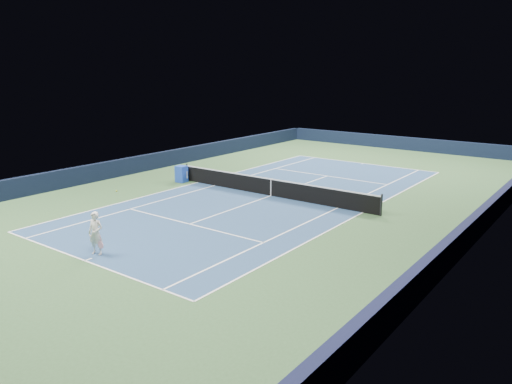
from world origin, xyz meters
The scene contains 19 objects.
ground centered at (0.00, 0.00, 0.00)m, with size 40.00×40.00×0.00m, color #30512C.
wall_far centered at (0.00, 19.82, 0.55)m, with size 22.00×0.35×1.10m, color black.
wall_right centered at (10.82, 0.00, 0.55)m, with size 0.35×40.00×1.10m, color black.
wall_left centered at (-10.82, 0.00, 0.55)m, with size 0.35×40.00×1.10m, color black.
court_surface centered at (0.00, 0.00, 0.00)m, with size 10.97×23.77×0.01m, color navy.
baseline_far centered at (0.00, 11.88, 0.01)m, with size 10.97×0.08×0.00m, color white.
baseline_near centered at (0.00, -11.88, 0.01)m, with size 10.97×0.08×0.00m, color white.
sideline_doubles_right centered at (5.49, 0.00, 0.01)m, with size 0.08×23.77×0.00m, color white.
sideline_doubles_left centered at (-5.49, 0.00, 0.01)m, with size 0.08×23.77×0.00m, color white.
sideline_singles_right centered at (4.12, 0.00, 0.01)m, with size 0.08×23.77×0.00m, color white.
sideline_singles_left centered at (-4.12, 0.00, 0.01)m, with size 0.08×23.77×0.00m, color white.
service_line_far centered at (0.00, 6.40, 0.01)m, with size 8.23×0.08×0.00m, color white.
service_line_near centered at (0.00, -6.40, 0.01)m, with size 8.23×0.08×0.00m, color white.
center_service_line centered at (0.00, 0.00, 0.01)m, with size 0.08×12.80×0.00m, color white.
center_mark_far centered at (0.00, 11.73, 0.01)m, with size 0.08×0.30×0.00m, color white.
center_mark_near centered at (0.00, -11.73, 0.01)m, with size 0.08×0.30×0.00m, color white.
tennis_net centered at (0.00, 0.00, 0.50)m, with size 12.90×0.10×1.07m.
sponsor_cube centered at (-6.40, -0.49, 0.50)m, with size 0.65×0.60×1.01m.
tennis_player centered at (-0.19, -11.20, 0.83)m, with size 0.82×1.32×2.32m.
Camera 1 is at (15.24, -21.84, 6.89)m, focal length 35.00 mm.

